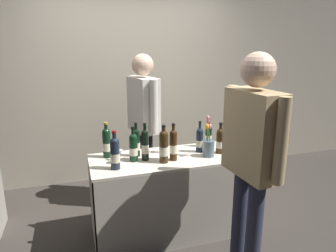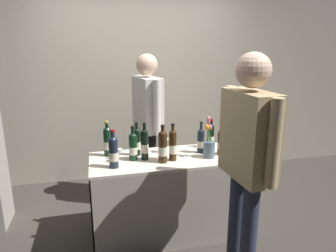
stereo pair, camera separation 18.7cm
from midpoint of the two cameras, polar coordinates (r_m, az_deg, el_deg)
The scene contains 18 objects.
ground_plane at distance 3.23m, azimuth -1.75°, elevation -18.96°, with size 12.00×12.00×0.00m, color #38332D.
back_partition at distance 4.21m, azimuth -7.57°, elevation 7.81°, with size 7.31×0.12×2.58m, color #B2A893.
tasting_table at distance 2.97m, azimuth -1.83°, elevation -10.52°, with size 1.43×0.61×0.79m.
featured_wine_bottle at distance 2.61m, azimuth -11.86°, elevation -4.91°, with size 0.08×0.08×0.33m.
display_bottle_0 at distance 2.75m, azimuth -0.94°, elevation -3.49°, with size 0.07×0.07×0.34m.
display_bottle_1 at distance 2.89m, azimuth -7.77°, elevation -2.99°, with size 0.07×0.07×0.32m.
display_bottle_2 at distance 2.90m, azimuth -13.16°, elevation -2.98°, with size 0.08×0.08×0.33m.
display_bottle_3 at distance 2.70m, azimuth -2.79°, elevation -3.78°, with size 0.08×0.08×0.34m.
display_bottle_4 at distance 2.77m, azimuth -6.22°, elevation -3.45°, with size 0.07×0.07×0.34m.
display_bottle_5 at distance 3.14m, azimuth 5.85°, elevation -1.64°, with size 0.07×0.07×0.30m.
display_bottle_6 at distance 2.76m, azimuth -8.36°, elevation -3.90°, with size 0.08×0.08×0.32m.
display_bottle_7 at distance 2.98m, azimuth 4.10°, elevation -2.56°, with size 0.07×0.07×0.31m.
display_bottle_8 at distance 2.96m, azimuth 7.90°, elevation -2.68°, with size 0.08×0.08×0.30m.
wine_glass_near_vendor at distance 2.75m, azimuth -10.98°, elevation -5.11°, with size 0.07×0.07×0.12m.
wine_glass_mid at distance 2.96m, azimuth -2.51°, elevation -3.10°, with size 0.07×0.07×0.14m.
flower_vase at distance 2.87m, azimuth 5.70°, elevation -3.54°, with size 0.11×0.11×0.39m.
vendor_presenter at distance 3.44m, azimuth -6.11°, elevation 1.91°, with size 0.30×0.58×1.71m.
taster_foreground_right at distance 2.27m, azimuth 13.11°, elevation -4.24°, with size 0.25×0.64×1.76m.
Camera 1 is at (-0.80, -2.56, 1.80)m, focal length 32.79 mm.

